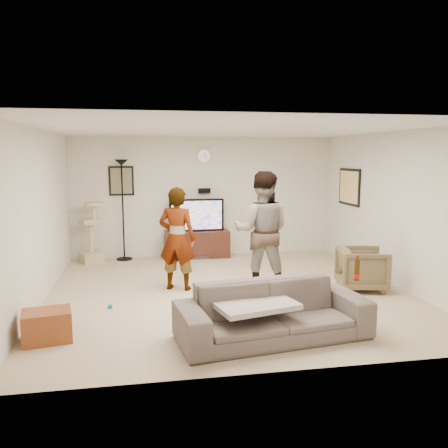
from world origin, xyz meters
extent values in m
cube|color=tan|center=(0.00, 0.00, -0.01)|extent=(5.50, 5.50, 0.02)
cube|color=white|center=(0.00, 0.00, 2.51)|extent=(5.50, 5.50, 0.02)
cube|color=silver|center=(0.00, 2.75, 1.25)|extent=(5.50, 0.04, 2.50)
cube|color=silver|center=(0.00, -2.75, 1.25)|extent=(5.50, 0.04, 2.50)
cube|color=silver|center=(-2.75, 0.00, 1.25)|extent=(0.04, 5.50, 2.50)
cube|color=silver|center=(2.75, 0.00, 1.25)|extent=(0.04, 5.50, 2.50)
cylinder|color=white|center=(0.00, 2.72, 2.10)|extent=(0.26, 0.04, 0.26)
cube|color=black|center=(0.00, 2.69, 1.38)|extent=(0.25, 0.10, 0.10)
cube|color=#696147|center=(-1.70, 2.73, 1.60)|extent=(0.42, 0.03, 0.52)
cube|color=#F8BD74|center=(2.73, 1.60, 1.50)|extent=(0.03, 0.78, 0.62)
cube|color=#341710|center=(-0.19, 2.50, 0.28)|extent=(1.34, 0.45, 0.56)
cube|color=#B7B7BF|center=(-0.20, 2.11, 0.04)|extent=(0.40, 0.30, 0.07)
cube|color=black|center=(-0.19, 2.50, 0.89)|extent=(1.13, 0.08, 0.67)
cube|color=orange|center=(-0.19, 2.46, 0.89)|extent=(1.04, 0.01, 0.59)
cylinder|color=black|center=(-1.68, 2.55, 1.02)|extent=(0.32, 0.32, 2.04)
cube|color=tan|center=(-2.31, 2.40, 0.61)|extent=(0.52, 0.52, 1.22)
imported|color=#ACADB5|center=(-0.76, 0.26, 0.82)|extent=(0.70, 0.59, 1.63)
imported|color=navy|center=(0.55, 0.04, 0.94)|extent=(1.08, 0.94, 1.87)
imported|color=#554A45|center=(0.17, -1.93, 0.32)|extent=(2.32, 1.17, 0.65)
cube|color=beige|center=(-0.07, -1.93, 0.44)|extent=(1.04, 0.90, 0.06)
cylinder|color=#3B2004|center=(1.19, -1.93, 0.77)|extent=(0.06, 0.06, 0.25)
imported|color=brown|center=(2.12, -0.26, 0.33)|extent=(0.87, 0.86, 0.67)
cube|color=brown|center=(-2.40, -1.54, 0.18)|extent=(0.60, 0.49, 0.36)
sphere|color=#086F9E|center=(-1.76, -0.52, 0.03)|extent=(0.07, 0.07, 0.07)
camera|label=1|loc=(-1.28, -6.84, 2.12)|focal=36.76mm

